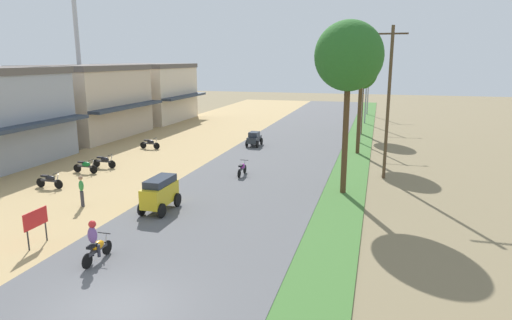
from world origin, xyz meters
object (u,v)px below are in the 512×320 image
object	(u,v)px
parked_motorbike_second	(85,166)
motorbike_foreground_rider	(95,242)
pedestrian_on_shoulder	(81,189)
parked_motorbike_fourth	(150,143)
parked_motorbike_third	(104,161)
motorbike_ahead_second	(242,168)
median_tree_second	(362,62)
median_tree_third	(363,71)
parked_motorbike_nearest	(50,180)
car_van_yellow	(160,192)
car_hatchback_charcoal	(254,138)
streetlamp_near	(362,94)
streetlamp_mid	(367,82)
street_signboard	(36,221)
median_tree_nearest	(349,57)
streetlamp_far	(369,80)
utility_pole_near	(388,101)

from	to	relation	value
parked_motorbike_second	motorbike_foreground_rider	bearing A→B (deg)	-52.78
pedestrian_on_shoulder	parked_motorbike_fourth	bearing A→B (deg)	105.35
parked_motorbike_third	motorbike_ahead_second	xyz separation A→B (m)	(9.89, 0.46, 0.02)
parked_motorbike_fourth	median_tree_second	xyz separation A→B (m)	(16.94, 2.83, 6.65)
median_tree_third	pedestrian_on_shoulder	bearing A→B (deg)	-114.99
parked_motorbike_third	motorbike_ahead_second	distance (m)	9.90
parked_motorbike_nearest	car_van_yellow	bearing A→B (deg)	-13.51
car_hatchback_charcoal	streetlamp_near	bearing A→B (deg)	25.27
streetlamp_mid	motorbike_ahead_second	size ratio (longest dim) A/B	4.72
street_signboard	car_hatchback_charcoal	distance (m)	22.96
median_tree_second	car_hatchback_charcoal	size ratio (longest dim) A/B	4.48
median_tree_nearest	streetlamp_near	bearing A→B (deg)	89.38
parked_motorbike_fourth	car_hatchback_charcoal	distance (m)	8.85
median_tree_third	motorbike_foreground_rider	bearing A→B (deg)	-103.91
pedestrian_on_shoulder	median_tree_third	bearing A→B (deg)	65.01
street_signboard	car_hatchback_charcoal	xyz separation A→B (m)	(2.77, 22.78, -0.36)
median_tree_second	parked_motorbike_nearest	bearing A→B (deg)	-138.38
street_signboard	car_van_yellow	xyz separation A→B (m)	(2.83, 5.17, -0.08)
streetlamp_near	median_tree_nearest	bearing A→B (deg)	-90.62
parked_motorbike_third	motorbike_ahead_second	bearing A→B (deg)	2.67
parked_motorbike_fourth	median_tree_nearest	xyz separation A→B (m)	(16.70, -8.49, 7.02)
parked_motorbike_third	streetlamp_mid	distance (m)	32.48
parked_motorbike_third	car_van_yellow	bearing A→B (deg)	-42.09
median_tree_third	motorbike_foreground_rider	world-z (taller)	median_tree_third
pedestrian_on_shoulder	streetlamp_near	world-z (taller)	streetlamp_near
pedestrian_on_shoulder	streetlamp_far	bearing A→B (deg)	73.73
median_tree_third	streetlamp_near	bearing A→B (deg)	-88.10
parked_motorbike_nearest	streetlamp_mid	bearing A→B (deg)	62.85
motorbike_ahead_second	car_van_yellow	bearing A→B (deg)	-103.90
streetlamp_mid	utility_pole_near	bearing A→B (deg)	-85.27
street_signboard	parked_motorbike_nearest	bearing A→B (deg)	126.66
street_signboard	streetlamp_mid	world-z (taller)	streetlamp_mid
parked_motorbike_third	motorbike_foreground_rider	world-z (taller)	motorbike_foreground_rider
parked_motorbike_second	streetlamp_mid	xyz separation A→B (m)	(17.01, 29.14, 4.36)
parked_motorbike_second	utility_pole_near	bearing A→B (deg)	12.14
median_tree_third	motorbike_foreground_rider	distance (m)	34.20
parked_motorbike_nearest	motorbike_foreground_rider	size ratio (longest dim) A/B	1.00
parked_motorbike_second	car_van_yellow	world-z (taller)	car_van_yellow
car_van_yellow	streetlamp_far	bearing A→B (deg)	78.78
parked_motorbike_nearest	motorbike_foreground_rider	distance (m)	11.59
streetlamp_near	parked_motorbike_second	bearing A→B (deg)	-136.50
car_van_yellow	utility_pole_near	bearing A→B (deg)	42.07
streetlamp_near	utility_pole_near	xyz separation A→B (m)	(2.07, -12.04, 0.52)
parked_motorbike_fourth	median_tree_second	size ratio (longest dim) A/B	0.20
utility_pole_near	median_tree_nearest	bearing A→B (deg)	-118.86
parked_motorbike_fourth	motorbike_foreground_rider	xyz separation A→B (m)	(8.59, -20.01, 0.30)
median_tree_second	streetlamp_far	world-z (taller)	median_tree_second
parked_motorbike_second	median_tree_third	bearing A→B (deg)	51.64
parked_motorbike_fourth	motorbike_ahead_second	xyz separation A→B (m)	(10.09, -6.45, 0.02)
parked_motorbike_third	median_tree_third	bearing A→B (deg)	50.01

